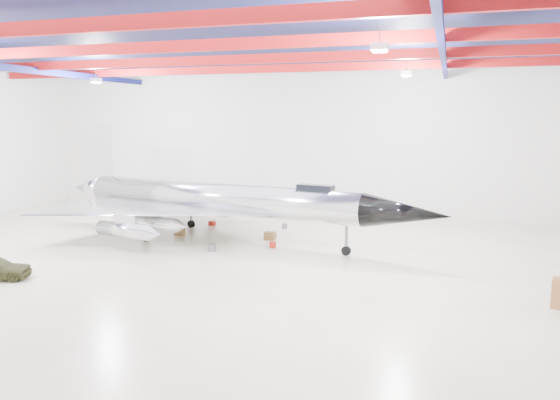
% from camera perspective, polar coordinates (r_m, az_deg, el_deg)
% --- Properties ---
extents(floor, '(40.00, 40.00, 0.00)m').
position_cam_1_polar(floor, '(29.26, -8.61, -5.89)').
color(floor, '#BCB295').
rests_on(floor, ground).
extents(wall_back, '(40.00, 0.00, 40.00)m').
position_cam_1_polar(wall_back, '(42.37, 0.11, 6.24)').
color(wall_back, silver).
rests_on(wall_back, floor).
extents(ceiling, '(40.00, 40.00, 0.00)m').
position_cam_1_polar(ceiling, '(28.57, -9.13, 15.99)').
color(ceiling, '#0A0F38').
rests_on(ceiling, wall_back).
extents(ceiling_structure, '(39.50, 29.50, 1.08)m').
position_cam_1_polar(ceiling_structure, '(28.49, -9.09, 14.65)').
color(ceiling_structure, maroon).
rests_on(ceiling_structure, ceiling).
extents(jet_aircraft, '(25.22, 16.67, 6.90)m').
position_cam_1_polar(jet_aircraft, '(32.61, -6.62, -0.28)').
color(jet_aircraft, silver).
rests_on(jet_aircraft, floor).
extents(toolbox_red, '(0.47, 0.40, 0.30)m').
position_cam_1_polar(toolbox_red, '(37.35, -7.10, -2.44)').
color(toolbox_red, '#9B1A0F').
rests_on(toolbox_red, floor).
extents(engine_drum, '(0.58, 0.58, 0.39)m').
position_cam_1_polar(engine_drum, '(30.31, -7.12, -4.96)').
color(engine_drum, '#59595B').
rests_on(engine_drum, floor).
extents(parts_bin, '(0.66, 0.52, 0.46)m').
position_cam_1_polar(parts_bin, '(32.86, -1.05, -3.76)').
color(parts_bin, olive).
rests_on(parts_bin, floor).
extents(tool_chest, '(0.42, 0.42, 0.34)m').
position_cam_1_polar(tool_chest, '(30.88, -0.77, -4.69)').
color(tool_chest, '#9B1A0F').
rests_on(tool_chest, floor).
extents(oil_barrel, '(0.64, 0.54, 0.42)m').
position_cam_1_polar(oil_barrel, '(34.58, -10.43, -3.31)').
color(oil_barrel, olive).
rests_on(oil_barrel, floor).
extents(spares_box, '(0.38, 0.38, 0.32)m').
position_cam_1_polar(spares_box, '(36.14, 0.48, -2.73)').
color(spares_box, '#59595B').
rests_on(spares_box, floor).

